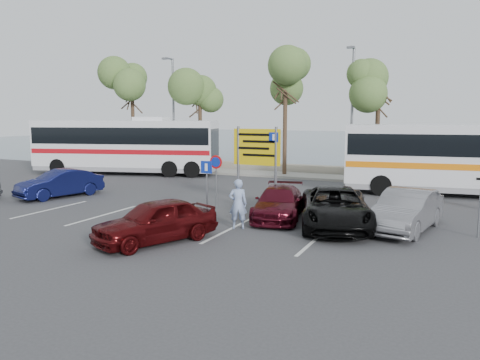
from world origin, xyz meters
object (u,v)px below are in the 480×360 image
at_px(car_silver_b, 406,210).
at_px(car_blue, 60,183).
at_px(street_lamp_right, 352,107).
at_px(car_red, 156,221).
at_px(coach_bus_right, 471,161).
at_px(coach_bus_left, 126,148).
at_px(street_lamp_left, 173,108).
at_px(direction_sign, 257,153).
at_px(car_maroon, 279,203).
at_px(pedestrian_near, 238,204).
at_px(suv_black, 336,208).

bearing_deg(car_silver_b, car_blue, -169.24).
height_order(street_lamp_right, car_red, street_lamp_right).
bearing_deg(car_red, coach_bus_right, 80.41).
height_order(coach_bus_right, car_silver_b, coach_bus_right).
xyz_separation_m(coach_bus_left, car_blue, (3.00, -9.00, -1.16)).
height_order(street_lamp_left, car_blue, street_lamp_left).
relative_size(direction_sign, car_blue, 0.86).
distance_m(direction_sign, coach_bus_left, 14.93).
distance_m(direction_sign, car_maroon, 2.99).
xyz_separation_m(street_lamp_left, car_blue, (1.00, -12.02, -3.91)).
bearing_deg(pedestrian_near, car_blue, -38.05).
bearing_deg(car_blue, coach_bus_right, 42.34).
relative_size(street_lamp_right, coach_bus_left, 0.61).
bearing_deg(street_lamp_left, car_maroon, -43.47).
distance_m(suv_black, car_silver_b, 2.46).
xyz_separation_m(street_lamp_left, car_silver_b, (17.48, -12.02, -3.87)).
height_order(direction_sign, coach_bus_right, coach_bus_right).
distance_m(car_blue, pedestrian_near, 11.14).
xyz_separation_m(coach_bus_right, car_silver_b, (-2.23, -9.00, -1.05)).
height_order(car_red, car_silver_b, car_silver_b).
bearing_deg(car_maroon, car_silver_b, -12.16).
xyz_separation_m(street_lamp_right, direction_sign, (-2.00, -10.32, -2.17)).
height_order(car_blue, car_red, car_red).
bearing_deg(suv_black, pedestrian_near, -169.11).
distance_m(coach_bus_left, car_red, 18.66).
height_order(car_red, suv_black, suv_black).
xyz_separation_m(street_lamp_right, car_maroon, (-0.32, -12.02, -3.97)).
relative_size(suv_black, car_silver_b, 1.18).
xyz_separation_m(car_silver_b, pedestrian_near, (-5.56, -2.22, 0.18)).
xyz_separation_m(direction_sign, coach_bus_left, (-13.00, 7.30, -0.58)).
distance_m(direction_sign, car_red, 6.95).
xyz_separation_m(car_blue, car_red, (9.28, -5.00, 0.02)).
bearing_deg(direction_sign, suv_black, -28.70).
distance_m(street_lamp_left, coach_bus_right, 20.13).
xyz_separation_m(car_maroon, suv_black, (2.40, -0.53, 0.10)).
relative_size(coach_bus_right, pedestrian_near, 6.91).
distance_m(car_blue, car_red, 10.54).
distance_m(coach_bus_right, car_maroon, 11.48).
xyz_separation_m(car_red, pedestrian_near, (1.64, 2.78, 0.20)).
height_order(car_red, pedestrian_near, pedestrian_near).
distance_m(coach_bus_right, car_blue, 20.79).
distance_m(street_lamp_right, car_silver_b, 13.40).
bearing_deg(suv_black, coach_bus_right, 46.96).
bearing_deg(pedestrian_near, suv_black, -178.52).
relative_size(coach_bus_right, car_blue, 3.00).
height_order(car_maroon, suv_black, suv_black).
height_order(direction_sign, car_red, direction_sign).
distance_m(coach_bus_right, pedestrian_near, 13.69).
distance_m(direction_sign, car_silver_b, 6.91).
height_order(coach_bus_right, car_maroon, coach_bus_right).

